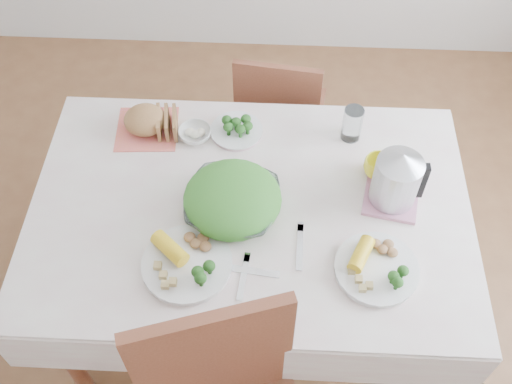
{
  "coord_description": "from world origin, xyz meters",
  "views": [
    {
      "loc": [
        0.08,
        -1.19,
        2.41
      ],
      "look_at": [
        0.02,
        0.02,
        0.82
      ],
      "focal_mm": 42.0,
      "sensor_mm": 36.0,
      "label": 1
    }
  ],
  "objects_px": {
    "yellow_mug": "(378,167)",
    "electric_kettle": "(397,177)",
    "dinner_plate_left": "(187,264)",
    "dining_table": "(251,264)",
    "chair_far": "(281,105)",
    "salad_bowl": "(233,204)",
    "dinner_plate_right": "(376,269)"
  },
  "relations": [
    {
      "from": "yellow_mug",
      "to": "electric_kettle",
      "type": "height_order",
      "value": "electric_kettle"
    },
    {
      "from": "dinner_plate_left",
      "to": "dining_table",
      "type": "bearing_deg",
      "value": 52.52
    },
    {
      "from": "dinner_plate_left",
      "to": "yellow_mug",
      "type": "relative_size",
      "value": 2.88
    },
    {
      "from": "dinner_plate_left",
      "to": "chair_far",
      "type": "bearing_deg",
      "value": 74.67
    },
    {
      "from": "salad_bowl",
      "to": "dinner_plate_left",
      "type": "bearing_deg",
      "value": -119.97
    },
    {
      "from": "dining_table",
      "to": "dinner_plate_left",
      "type": "xyz_separation_m",
      "value": [
        -0.19,
        -0.24,
        0.4
      ]
    },
    {
      "from": "chair_far",
      "to": "salad_bowl",
      "type": "distance_m",
      "value": 0.89
    },
    {
      "from": "dining_table",
      "to": "electric_kettle",
      "type": "xyz_separation_m",
      "value": [
        0.48,
        0.05,
        0.51
      ]
    },
    {
      "from": "chair_far",
      "to": "electric_kettle",
      "type": "bearing_deg",
      "value": 124.73
    },
    {
      "from": "dining_table",
      "to": "dinner_plate_left",
      "type": "bearing_deg",
      "value": -127.48
    },
    {
      "from": "chair_far",
      "to": "yellow_mug",
      "type": "xyz_separation_m",
      "value": [
        0.34,
        -0.63,
        0.34
      ]
    },
    {
      "from": "dining_table",
      "to": "electric_kettle",
      "type": "bearing_deg",
      "value": 6.48
    },
    {
      "from": "yellow_mug",
      "to": "electric_kettle",
      "type": "bearing_deg",
      "value": -68.81
    },
    {
      "from": "dining_table",
      "to": "electric_kettle",
      "type": "relative_size",
      "value": 6.43
    },
    {
      "from": "salad_bowl",
      "to": "yellow_mug",
      "type": "height_order",
      "value": "yellow_mug"
    },
    {
      "from": "electric_kettle",
      "to": "dinner_plate_left",
      "type": "bearing_deg",
      "value": -171.97
    },
    {
      "from": "chair_far",
      "to": "yellow_mug",
      "type": "height_order",
      "value": "chair_far"
    },
    {
      "from": "dinner_plate_left",
      "to": "dinner_plate_right",
      "type": "bearing_deg",
      "value": 1.17
    },
    {
      "from": "dining_table",
      "to": "salad_bowl",
      "type": "bearing_deg",
      "value": -162.56
    },
    {
      "from": "salad_bowl",
      "to": "yellow_mug",
      "type": "xyz_separation_m",
      "value": [
        0.49,
        0.18,
        0.0
      ]
    },
    {
      "from": "chair_far",
      "to": "dinner_plate_left",
      "type": "bearing_deg",
      "value": 82.21
    },
    {
      "from": "dining_table",
      "to": "dinner_plate_left",
      "type": "height_order",
      "value": "dinner_plate_left"
    },
    {
      "from": "dinner_plate_left",
      "to": "yellow_mug",
      "type": "distance_m",
      "value": 0.74
    },
    {
      "from": "dinner_plate_right",
      "to": "chair_far",
      "type": "bearing_deg",
      "value": 106.85
    },
    {
      "from": "salad_bowl",
      "to": "electric_kettle",
      "type": "relative_size",
      "value": 1.41
    },
    {
      "from": "chair_far",
      "to": "salad_bowl",
      "type": "xyz_separation_m",
      "value": [
        -0.16,
        -0.81,
        0.33
      ]
    },
    {
      "from": "yellow_mug",
      "to": "salad_bowl",
      "type": "bearing_deg",
      "value": -159.94
    },
    {
      "from": "chair_far",
      "to": "dinner_plate_left",
      "type": "distance_m",
      "value": 1.12
    },
    {
      "from": "dinner_plate_right",
      "to": "electric_kettle",
      "type": "height_order",
      "value": "electric_kettle"
    },
    {
      "from": "dining_table",
      "to": "electric_kettle",
      "type": "distance_m",
      "value": 0.7
    },
    {
      "from": "dinner_plate_left",
      "to": "electric_kettle",
      "type": "bearing_deg",
      "value": 23.97
    },
    {
      "from": "dining_table",
      "to": "chair_far",
      "type": "xyz_separation_m",
      "value": [
        0.1,
        0.8,
        0.09
      ]
    }
  ]
}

